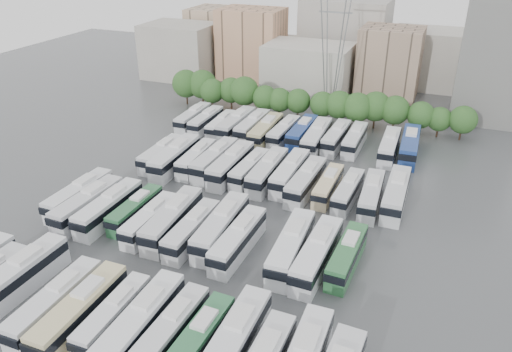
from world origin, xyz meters
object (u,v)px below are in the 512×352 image
at_px(bus_r1_s7, 221,226).
at_px(bus_r3_s0, 193,118).
at_px(bus_r0_s2, 18,277).
at_px(bus_r3_s7, 302,132).
at_px(bus_r3_s1, 206,121).
at_px(bus_r3_s4, 252,126).
at_px(bus_r3_s5, 266,131).
at_px(bus_r1_s1, 88,204).
at_px(electricity_pylon, 335,24).
at_px(bus_r2_s13, 396,194).
at_px(bus_r2_s5, 231,164).
at_px(bus_r0_s5, 80,311).
at_px(bus_r2_s4, 215,160).
at_px(bus_r1_s5, 173,219).
at_px(bus_r3_s10, 355,140).
at_px(bus_r0_s4, 56,303).
at_px(bus_r2_s10, 328,185).
at_px(bus_r1_s8, 238,240).
at_px(bus_r2_s7, 267,171).
at_px(bus_r2_s12, 371,195).
at_px(bus_r1_s6, 192,230).
at_px(bus_r2_s6, 250,169).
at_px(bus_r1_s0, 79,195).
at_px(bus_r3_s6, 284,132).
at_px(bus_r1_s4, 150,219).
at_px(bus_r3_s13, 410,146).
at_px(bus_r3_s2, 221,125).
at_px(bus_r3_s8, 316,137).
at_px(bus_r1_s10, 291,247).
at_px(bus_r2_s1, 161,154).
at_px(bus_r3_s3, 236,124).
at_px(bus_r0_s7, 141,322).
at_px(bus_r2_s2, 175,157).
at_px(bus_r0_s8, 171,331).
at_px(bus_r1_s11, 317,254).
at_px(bus_r2_s3, 196,158).
at_px(bus_r2_s9, 306,181).
at_px(bus_r3_s9, 336,137).
at_px(bus_r3_s12, 389,146).
at_px(bus_r2_s8, 290,172).
at_px(bus_r0_s6, 114,315).
at_px(bus_r0_s9, 198,342).

bearing_deg(bus_r1_s7, bus_r3_s0, 121.11).
height_order(bus_r0_s2, bus_r3_s7, bus_r0_s2).
height_order(bus_r3_s1, bus_r3_s4, bus_r3_s4).
bearing_deg(bus_r3_s5, bus_r1_s1, -111.38).
distance_m(bus_r3_s0, bus_r3_s5, 16.60).
height_order(electricity_pylon, bus_r2_s13, electricity_pylon).
distance_m(bus_r2_s5, bus_r3_s4, 17.93).
relative_size(bus_r0_s5, bus_r2_s4, 0.99).
height_order(bus_r1_s5, bus_r3_s10, bus_r1_s5).
distance_m(bus_r0_s4, bus_r2_s10, 41.56).
relative_size(bus_r1_s8, bus_r2_s7, 0.96).
bearing_deg(bus_r2_s4, bus_r2_s12, -3.66).
bearing_deg(bus_r1_s6, bus_r2_s6, 90.16).
bearing_deg(bus_r1_s0, bus_r3_s6, 61.42).
bearing_deg(bus_r1_s4, bus_r3_s13, 51.89).
bearing_deg(bus_r1_s0, bus_r2_s5, 47.65).
bearing_deg(bus_r1_s8, bus_r3_s2, 119.41).
bearing_deg(bus_r0_s2, bus_r3_s8, 70.08).
xyz_separation_m(bus_r1_s10, bus_r3_s10, (0.09, 36.98, -0.20)).
xyz_separation_m(bus_r2_s1, bus_r2_s12, (36.30, -1.30, 0.03)).
relative_size(bus_r1_s4, bus_r3_s3, 0.85).
xyz_separation_m(electricity_pylon, bus_r2_s4, (-10.24, -36.74, -16.66)).
bearing_deg(bus_r1_s6, bus_r3_s5, 95.38).
bearing_deg(bus_r2_s10, bus_r3_s6, 126.94).
xyz_separation_m(electricity_pylon, bus_r3_s5, (-6.95, -21.41, -16.66)).
relative_size(bus_r1_s5, bus_r2_s1, 1.14).
relative_size(bus_r0_s7, bus_r1_s10, 0.98).
distance_m(bus_r1_s10, bus_r2_s4, 27.62).
bearing_deg(bus_r1_s4, bus_r2_s2, 109.99).
relative_size(bus_r1_s10, bus_r3_s6, 1.11).
height_order(bus_r1_s1, bus_r2_s5, bus_r2_s5).
height_order(bus_r0_s8, bus_r2_s1, bus_r2_s1).
distance_m(bus_r3_s8, bus_r3_s13, 16.59).
bearing_deg(bus_r3_s3, bus_r1_s11, -52.42).
bearing_deg(bus_r1_s8, bus_r1_s4, -179.91).
bearing_deg(bus_r3_s8, bus_r1_s5, -108.06).
relative_size(bus_r1_s7, bus_r2_s3, 1.15).
bearing_deg(bus_r2_s6, bus_r3_s1, 136.22).
xyz_separation_m(bus_r1_s7, bus_r2_s1, (-19.71, 17.53, -0.25)).
distance_m(bus_r2_s9, bus_r3_s4, 24.82).
distance_m(bus_r0_s5, bus_r2_s6, 37.52).
bearing_deg(bus_r0_s4, bus_r3_s9, 73.33).
bearing_deg(bus_r1_s0, bus_r1_s7, 0.50).
bearing_deg(bus_r3_s2, bus_r3_s12, -0.31).
bearing_deg(bus_r2_s13, bus_r3_s13, 89.70).
distance_m(bus_r1_s4, bus_r2_s13, 35.36).
xyz_separation_m(bus_r2_s8, bus_r3_s4, (-13.24, 16.67, -0.03)).
relative_size(bus_r0_s6, bus_r2_s12, 0.91).
bearing_deg(bus_r2_s6, bus_r3_s10, 55.94).
bearing_deg(bus_r3_s9, bus_r0_s9, -88.38).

